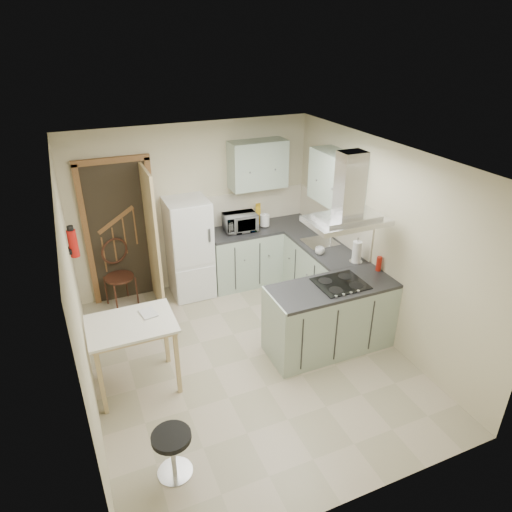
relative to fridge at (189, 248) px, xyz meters
name	(u,v)px	position (x,y,z in m)	size (l,w,h in m)	color
floor	(249,358)	(0.20, -1.80, -0.75)	(4.20, 4.20, 0.00)	#B4A58C
ceiling	(247,158)	(0.20, -1.80, 1.75)	(4.20, 4.20, 0.00)	silver
back_wall	(195,208)	(0.20, 0.30, 0.50)	(3.60, 3.60, 0.00)	beige
left_wall	(77,304)	(-1.60, -1.80, 0.50)	(4.20, 4.20, 0.00)	beige
right_wall	(381,242)	(2.00, -1.80, 0.50)	(4.20, 4.20, 0.00)	beige
doorway	(121,233)	(-0.90, 0.27, 0.30)	(1.10, 0.12, 2.10)	brown
fridge	(189,248)	(0.00, 0.00, 0.00)	(0.60, 0.60, 1.50)	white
counter_back	(244,256)	(0.86, 0.00, -0.30)	(1.08, 0.60, 0.90)	#9EB2A0
counter_right	(312,265)	(1.70, -0.68, -0.30)	(0.60, 1.95, 0.90)	#9EB2A0
splashback	(254,206)	(1.16, 0.29, 0.40)	(1.68, 0.02, 0.50)	beige
wall_cabinet_back	(258,165)	(1.15, 0.12, 1.10)	(0.85, 0.35, 0.70)	#9EB2A0
wall_cabinet_right	(336,179)	(1.82, -0.95, 1.10)	(0.35, 0.90, 0.70)	#9EB2A0
peninsula	(331,317)	(1.22, -1.98, -0.30)	(1.55, 0.65, 0.90)	#9EB2A0
hob	(340,284)	(1.32, -1.98, 0.16)	(0.58, 0.50, 0.01)	black
extractor_hood	(347,221)	(1.32, -1.98, 0.97)	(0.90, 0.55, 0.10)	silver
sink	(320,242)	(1.70, -0.85, 0.16)	(0.45, 0.40, 0.01)	silver
fire_extinguisher	(73,243)	(-1.54, -0.90, 0.75)	(0.10, 0.10, 0.32)	#B2140F
drop_leaf_table	(136,355)	(-1.12, -1.75, -0.32)	(0.92, 0.69, 0.86)	#DEA888
bentwood_chair	(119,277)	(-1.04, 0.07, -0.29)	(0.40, 0.40, 0.91)	#4E341A
stool	(173,454)	(-1.03, -3.03, -0.51)	(0.36, 0.36, 0.48)	black
microwave	(240,222)	(0.81, 0.00, 0.28)	(0.49, 0.33, 0.27)	black
kettle	(265,220)	(1.21, -0.01, 0.26)	(0.15, 0.15, 0.22)	white
cereal_box	(258,214)	(1.19, 0.20, 0.29)	(0.08, 0.19, 0.28)	gold
soap_bottle	(310,221)	(1.86, -0.26, 0.24)	(0.08, 0.08, 0.17)	silver
paper_towel	(357,252)	(1.83, -1.56, 0.30)	(0.12, 0.12, 0.30)	silver
cup	(320,251)	(1.50, -1.18, 0.20)	(0.13, 0.13, 0.10)	silver
red_bottle	(379,264)	(1.95, -1.87, 0.24)	(0.07, 0.07, 0.19)	#AB1C0E
book	(141,312)	(-1.00, -1.66, 0.16)	(0.16, 0.22, 0.10)	#9E3447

